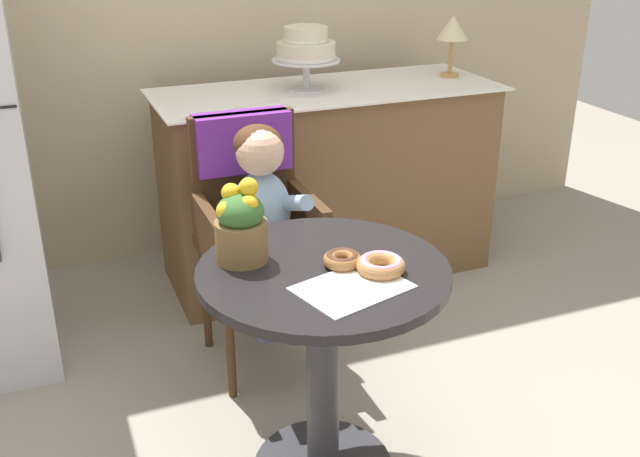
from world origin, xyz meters
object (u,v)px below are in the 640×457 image
cafe_table (323,332)px  donut_mid (342,259)px  wicker_chair (251,201)px  tiered_cake_stand (306,49)px  flower_vase (241,224)px  table_lamp (453,30)px  seated_child (264,206)px  donut_front (381,265)px

cafe_table → donut_mid: (0.05, -0.01, 0.23)m
wicker_chair → tiered_cake_stand: size_ratio=3.18×
wicker_chair → flower_vase: bearing=-106.0°
donut_mid → table_lamp: (1.13, 1.33, 0.37)m
seated_child → donut_front: 0.70m
donut_front → donut_mid: bearing=137.3°
cafe_table → wicker_chair: size_ratio=0.75×
seated_child → table_lamp: 1.44m
seated_child → donut_mid: (0.04, -0.61, 0.06)m
wicker_chair → tiered_cake_stand: tiered_cake_stand is taller
seated_child → flower_vase: bearing=-114.6°
seated_child → donut_front: size_ratio=5.30×
cafe_table → tiered_cake_stand: 1.49m
donut_front → cafe_table: bearing=147.4°
wicker_chair → tiered_cake_stand: bearing=54.7°
flower_vase → seated_child: bearing=65.4°
donut_front → table_lamp: size_ratio=0.48×
cafe_table → donut_front: (0.14, -0.09, 0.24)m
donut_mid → table_lamp: size_ratio=0.38×
table_lamp → wicker_chair: bearing=-154.3°
cafe_table → tiered_cake_stand: bearing=71.0°
seated_child → flower_vase: (-0.21, -0.47, 0.15)m
donut_mid → tiered_cake_stand: 1.41m
seated_child → donut_mid: bearing=-86.7°
seated_child → donut_front: (0.12, -0.69, 0.07)m
wicker_chair → flower_vase: size_ratio=3.91×
wicker_chair → donut_mid: 0.77m
cafe_table → tiered_cake_stand: tiered_cake_stand is taller
flower_vase → tiered_cake_stand: 1.36m
cafe_table → seated_child: (0.02, 0.60, 0.17)m
wicker_chair → seated_child: size_ratio=1.31×
table_lamp → seated_child: bearing=-148.4°
flower_vase → tiered_cake_stand: size_ratio=0.81×
tiered_cake_stand → flower_vase: bearing=-118.9°
cafe_table → donut_mid: bearing=-11.3°
wicker_chair → donut_mid: (0.04, -0.77, 0.10)m
tiered_cake_stand → table_lamp: bearing=1.5°
wicker_chair → donut_front: size_ratio=6.95×
table_lamp → cafe_table: bearing=-132.0°
seated_child → tiered_cake_stand: 0.92m
donut_front → tiered_cake_stand: size_ratio=0.46×
seated_child → table_lamp: bearing=31.6°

